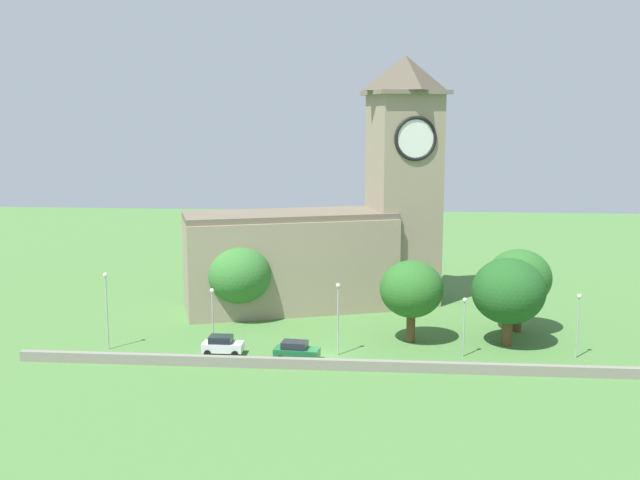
{
  "coord_description": "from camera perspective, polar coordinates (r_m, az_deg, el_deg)",
  "views": [
    {
      "loc": [
        5.85,
        -70.83,
        23.54
      ],
      "look_at": [
        -1.03,
        7.85,
        10.39
      ],
      "focal_mm": 42.24,
      "sensor_mm": 36.0,
      "label": 1
    }
  ],
  "objects": [
    {
      "name": "streetlamp_central",
      "position": [
        74.22,
        1.38,
        -5.14
      ],
      "size": [
        0.44,
        0.44,
        7.3
      ],
      "color": "#9EA0A5",
      "rests_on": "ground"
    },
    {
      "name": "streetlamp_east_end",
      "position": [
        77.67,
        18.98,
        -5.38
      ],
      "size": [
        0.44,
        0.44,
        6.44
      ],
      "color": "#9EA0A5",
      "rests_on": "ground"
    },
    {
      "name": "quay_barrier",
      "position": [
        71.39,
        0.03,
        -9.38
      ],
      "size": [
        58.33,
        0.7,
        0.99
      ],
      "primitive_type": "cube",
      "color": "gray",
      "rests_on": "ground"
    },
    {
      "name": "tree_riverside_west",
      "position": [
        79.34,
        14.1,
        -3.8
      ],
      "size": [
        7.51,
        7.51,
        9.16
      ],
      "color": "brown",
      "rests_on": "ground"
    },
    {
      "name": "tree_riverside_east",
      "position": [
        78.83,
        6.95,
        -3.73
      ],
      "size": [
        6.62,
        6.62,
        8.68
      ],
      "color": "brown",
      "rests_on": "ground"
    },
    {
      "name": "tree_churchyard",
      "position": [
        87.28,
        -6.15,
        -2.61
      ],
      "size": [
        7.48,
        7.48,
        8.78
      ],
      "color": "brown",
      "rests_on": "ground"
    },
    {
      "name": "streetlamp_west_end",
      "position": [
        78.94,
        -15.88,
        -4.34
      ],
      "size": [
        0.44,
        0.44,
        7.94
      ],
      "color": "#9EA0A5",
      "rests_on": "ground"
    },
    {
      "name": "streetlamp_east_mid",
      "position": [
        75.27,
        10.88,
        -5.71
      ],
      "size": [
        0.44,
        0.44,
        5.96
      ],
      "color": "#9EA0A5",
      "rests_on": "ground"
    },
    {
      "name": "church",
      "position": [
        92.55,
        1.2,
        0.93
      ],
      "size": [
        32.85,
        18.77,
        30.69
      ],
      "color": "gray",
      "rests_on": "ground"
    },
    {
      "name": "streetlamp_west_mid",
      "position": [
        77.07,
        -8.16,
        -5.12
      ],
      "size": [
        0.44,
        0.44,
        6.3
      ],
      "color": "#9EA0A5",
      "rests_on": "ground"
    },
    {
      "name": "ground_plane",
      "position": [
        89.19,
        1.07,
        -5.85
      ],
      "size": [
        200.0,
        200.0,
        0.0
      ],
      "primitive_type": "plane",
      "color": "#477538"
    },
    {
      "name": "car_white",
      "position": [
        76.07,
        -7.4,
        -7.9
      ],
      "size": [
        4.02,
        2.18,
        1.91
      ],
      "color": "silver",
      "rests_on": "ground"
    },
    {
      "name": "tree_by_tower",
      "position": [
        84.76,
        14.84,
        -2.84
      ],
      "size": [
        7.02,
        7.02,
        9.17
      ],
      "color": "brown",
      "rests_on": "ground"
    },
    {
      "name": "car_green",
      "position": [
        73.77,
        -1.81,
        -8.38
      ],
      "size": [
        4.52,
        2.59,
        1.88
      ],
      "color": "#1E6B38",
      "rests_on": "ground"
    }
  ]
}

